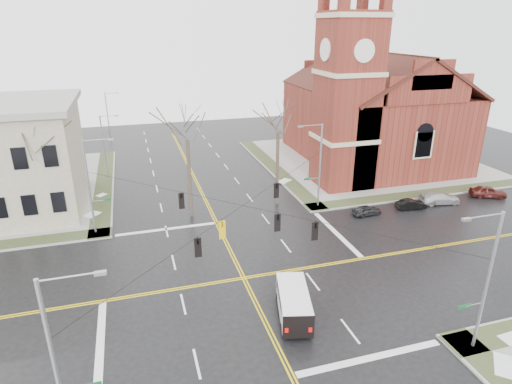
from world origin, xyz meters
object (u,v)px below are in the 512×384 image
object	(u,v)px
parked_car_b	(411,204)
tree_nw_near	(187,134)
parked_car_a	(367,210)
tree_nw_far	(39,147)
streetlight_north_a	(105,144)
cargo_van	(293,300)
tree_ne	(278,127)
streetlight_north_b	(108,115)
signal_pole_se	(486,279)
parked_car_d	(488,192)
parked_car_c	(439,198)
signal_pole_ne	(319,163)
signal_pole_sw	(59,362)
church	(369,103)
signal_pole_nw	(91,184)

from	to	relation	value
parked_car_b	tree_nw_near	bearing A→B (deg)	85.52
parked_car_a	tree_nw_far	size ratio (longest dim) A/B	0.27
streetlight_north_a	cargo_van	world-z (taller)	streetlight_north_a
tree_ne	streetlight_north_b	bearing A→B (deg)	117.59
signal_pole_se	parked_car_d	distance (m)	28.52
cargo_van	tree_ne	bearing A→B (deg)	88.50
parked_car_c	parked_car_b	bearing A→B (deg)	105.23
tree_nw_far	parked_car_d	bearing A→B (deg)	-6.63
cargo_van	tree_ne	world-z (taller)	tree_ne
signal_pole_ne	signal_pole_sw	bearing A→B (deg)	-134.55
signal_pole_ne	parked_car_a	xyz separation A→B (m)	(4.08, -3.59, -4.42)
signal_pole_ne	signal_pole_se	xyz separation A→B (m)	(0.00, -23.00, 0.00)
parked_car_b	parked_car_d	xyz separation A→B (m)	(10.54, 0.40, 0.14)
parked_car_d	signal_pole_se	bearing A→B (deg)	158.15
signal_pole_se	tree_nw_far	xyz separation A→B (m)	(-26.78, 25.30, 3.30)
parked_car_b	church	bearing A→B (deg)	-5.83
church	parked_car_b	xyz separation A→B (m)	(-3.96, -16.82, -7.90)
parked_car_d	tree_ne	world-z (taller)	tree_ne
signal_pole_se	parked_car_c	size ratio (longest dim) A/B	1.99
streetlight_north_b	church	bearing A→B (deg)	-33.25
parked_car_b	parked_car_d	world-z (taller)	parked_car_d
cargo_van	tree_nw_far	world-z (taller)	tree_nw_far
streetlight_north_a	parked_car_d	bearing A→B (deg)	-25.06
signal_pole_ne	signal_pole_nw	xyz separation A→B (m)	(-22.64, 0.00, 0.00)
signal_pole_ne	streetlight_north_a	xyz separation A→B (m)	(-21.97, 16.50, -0.48)
signal_pole_nw	parked_car_a	distance (m)	27.32
parked_car_a	signal_pole_nw	bearing A→B (deg)	77.84
streetlight_north_b	tree_ne	world-z (taller)	tree_ne
tree_ne	parked_car_c	bearing A→B (deg)	-16.23
church	signal_pole_sw	xyz separation A→B (m)	(-36.09, -36.28, -3.48)
signal_pole_ne	streetlight_north_b	distance (m)	42.61
parked_car_d	tree_nw_near	xyz separation A→B (m)	(-33.49, 4.44, 8.02)
parked_car_d	tree_nw_near	size ratio (longest dim) A/B	0.33
streetlight_north_b	tree_nw_far	size ratio (longest dim) A/B	0.70
signal_pole_ne	parked_car_a	size ratio (longest dim) A/B	2.89
church	tree_ne	world-z (taller)	church
parked_car_a	parked_car_d	xyz separation A→B (m)	(15.95, 0.45, 0.14)
streetlight_north_b	parked_car_c	size ratio (longest dim) A/B	1.77
church	streetlight_north_b	distance (m)	42.53
church	parked_car_d	size ratio (longest dim) A/B	6.96
signal_pole_ne	cargo_van	bearing A→B (deg)	-118.84
signal_pole_ne	cargo_van	xyz separation A→B (m)	(-9.27, -16.83, -3.80)
cargo_van	parked_car_b	size ratio (longest dim) A/B	1.68
streetlight_north_a	cargo_van	xyz separation A→B (m)	(12.71, -33.33, -3.32)
streetlight_north_a	parked_car_c	distance (m)	40.64
tree_nw_near	streetlight_north_b	bearing A→B (deg)	103.59
tree_nw_near	signal_pole_nw	bearing A→B (deg)	-171.97
signal_pole_ne	cargo_van	distance (m)	19.59
cargo_van	streetlight_north_b	bearing A→B (deg)	117.83
parked_car_c	tree_nw_far	world-z (taller)	tree_nw_far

